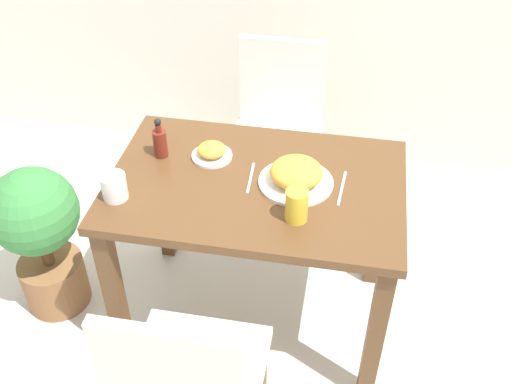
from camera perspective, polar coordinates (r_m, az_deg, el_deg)
name	(u,v)px	position (r m, az deg, el deg)	size (l,w,h in m)	color
ground_plane	(256,313)	(2.65, 0.00, -11.47)	(16.00, 16.00, 0.00)	beige
dining_table	(256,206)	(2.21, 0.00, -1.37)	(1.05, 0.70, 0.73)	brown
chair_near	(187,383)	(1.86, -6.56, -17.64)	(0.42, 0.42, 0.89)	silver
chair_far	(277,126)	(2.85, 2.06, 6.30)	(0.42, 0.42, 0.89)	silver
food_plate	(296,174)	(2.10, 3.85, 1.68)	(0.27, 0.27, 0.09)	white
side_plate	(212,152)	(2.24, -4.24, 3.83)	(0.15, 0.15, 0.06)	white
drink_cup	(114,187)	(2.09, -13.36, 0.49)	(0.09, 0.09, 0.09)	white
juice_glass	(297,205)	(1.95, 3.89, -1.28)	(0.08, 0.08, 0.12)	gold
sauce_bottle	(160,142)	(2.25, -9.13, 4.74)	(0.05, 0.05, 0.16)	maroon
fork_utensil	(251,178)	(2.14, -0.51, 1.35)	(0.02, 0.18, 0.00)	silver
spoon_utensil	(342,188)	(2.12, 8.18, 0.35)	(0.02, 0.19, 0.00)	silver
potted_plant_left	(40,232)	(2.56, -19.90, -3.60)	(0.35, 0.35, 0.69)	brown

